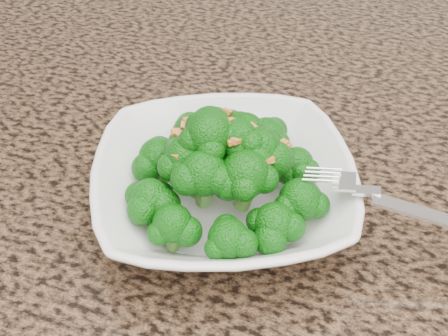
% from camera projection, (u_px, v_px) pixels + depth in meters
% --- Properties ---
extents(granite_counter, '(1.64, 1.04, 0.03)m').
position_uv_depth(granite_counter, '(368.00, 171.00, 0.57)').
color(granite_counter, brown).
rests_on(granite_counter, cabinet).
extents(bowl, '(0.29, 0.29, 0.05)m').
position_uv_depth(bowl, '(224.00, 188.00, 0.49)').
color(bowl, white).
rests_on(bowl, granite_counter).
extents(broccoli_pile, '(0.20, 0.20, 0.07)m').
position_uv_depth(broccoli_pile, '(224.00, 132.00, 0.45)').
color(broccoli_pile, '#0D630B').
rests_on(broccoli_pile, bowl).
extents(garlic_topping, '(0.12, 0.12, 0.01)m').
position_uv_depth(garlic_topping, '(224.00, 94.00, 0.43)').
color(garlic_topping, orange).
rests_on(garlic_topping, broccoli_pile).
extents(fork, '(0.18, 0.05, 0.01)m').
position_uv_depth(fork, '(371.00, 192.00, 0.44)').
color(fork, silver).
rests_on(fork, bowl).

